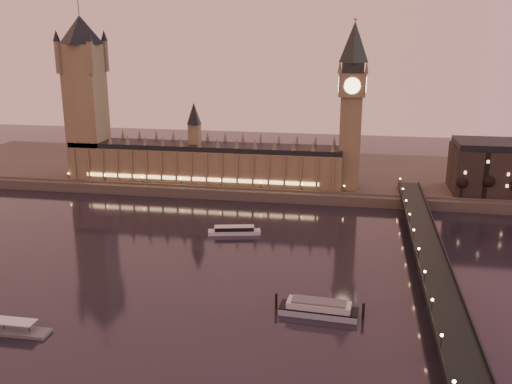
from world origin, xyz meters
TOP-DOWN VIEW (x-y plane):
  - ground at (0.00, 0.00)m, footprint 700.00×700.00m
  - far_embankment at (30.00, 165.00)m, footprint 560.00×130.00m
  - palace_of_westminster at (-40.12, 120.99)m, footprint 180.00×26.62m
  - victoria_tower at (-120.00, 121.00)m, footprint 31.68×31.68m
  - big_ben at (53.99, 120.99)m, footprint 17.68×17.68m
  - westminster_bridge at (91.61, 0.00)m, footprint 13.20×260.00m
  - bare_tree_0 at (122.22, 109.00)m, footprint 6.55×6.55m
  - bare_tree_1 at (135.32, 109.00)m, footprint 6.55×6.55m
  - bare_tree_2 at (148.42, 109.00)m, footprint 6.55×6.55m
  - cruise_boat_a at (-2.66, 41.06)m, footprint 27.87×11.77m
  - moored_barge at (46.94, -39.51)m, footprint 33.71×10.22m

SIDE VIEW (x-z plane):
  - ground at x=0.00m, z-range 0.00..0.00m
  - cruise_boat_a at x=-2.66m, z-range -0.26..4.10m
  - moored_barge at x=46.94m, z-range -0.48..5.71m
  - far_embankment at x=30.00m, z-range 0.00..6.00m
  - westminster_bridge at x=91.61m, z-range -2.13..13.17m
  - bare_tree_0 at x=122.22m, z-range 9.30..22.62m
  - bare_tree_1 at x=135.32m, z-range 9.30..22.62m
  - bare_tree_2 at x=148.42m, z-range 9.30..22.62m
  - palace_of_westminster at x=-40.12m, z-range -4.29..47.71m
  - big_ben at x=53.99m, z-range 11.95..115.95m
  - victoria_tower at x=-120.00m, z-range 6.79..124.79m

